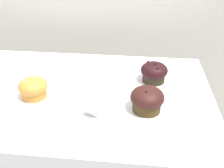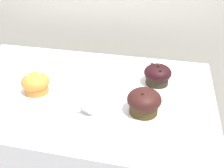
% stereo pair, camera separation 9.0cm
% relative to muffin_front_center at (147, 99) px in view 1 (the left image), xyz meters
% --- Properties ---
extents(wall_back, '(3.20, 0.10, 1.80)m').
position_rel_muffin_front_center_xyz_m(wall_back, '(-0.27, 0.69, -0.05)').
color(wall_back, beige).
rests_on(wall_back, ground).
extents(muffin_front_center, '(0.11, 0.11, 0.08)m').
position_rel_muffin_front_center_xyz_m(muffin_front_center, '(0.00, 0.00, 0.00)').
color(muffin_front_center, '#403116').
rests_on(muffin_front_center, display_counter).
extents(muffin_back_left, '(0.10, 0.10, 0.08)m').
position_rel_muffin_front_center_xyz_m(muffin_back_left, '(0.03, 0.19, -0.00)').
color(muffin_back_left, '#2C2418').
rests_on(muffin_back_left, display_counter).
extents(muffin_back_right, '(0.10, 0.10, 0.08)m').
position_rel_muffin_front_center_xyz_m(muffin_back_right, '(-0.39, 0.04, -0.00)').
color(muffin_back_right, orange).
rests_on(muffin_back_right, display_counter).
extents(price_card, '(0.06, 0.06, 0.06)m').
position_rel_muffin_front_center_xyz_m(price_card, '(-0.17, -0.05, -0.01)').
color(price_card, white).
rests_on(price_card, display_counter).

